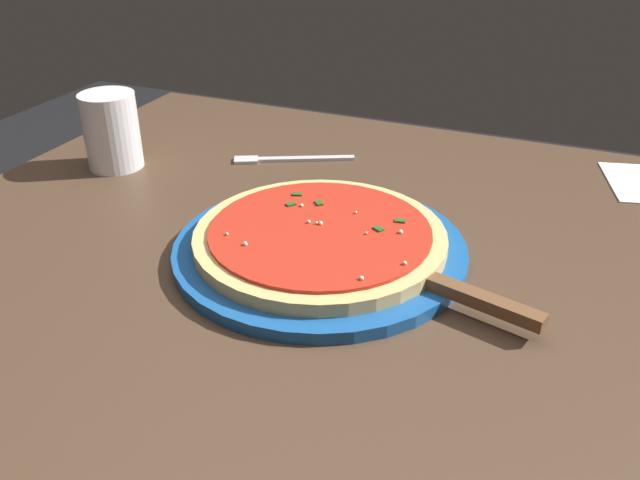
{
  "coord_description": "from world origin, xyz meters",
  "views": [
    {
      "loc": [
        -0.29,
        0.66,
        1.14
      ],
      "look_at": [
        -0.03,
        0.04,
        0.76
      ],
      "focal_mm": 37.43,
      "sensor_mm": 36.0,
      "label": 1
    }
  ],
  "objects_px": {
    "cup_tall_drink": "(112,131)",
    "fork": "(287,159)",
    "serving_plate": "(320,249)",
    "pizza": "(320,237)",
    "pizza_server": "(445,288)"
  },
  "relations": [
    {
      "from": "serving_plate",
      "to": "cup_tall_drink",
      "type": "distance_m",
      "value": 0.41
    },
    {
      "from": "pizza_server",
      "to": "cup_tall_drink",
      "type": "distance_m",
      "value": 0.57
    },
    {
      "from": "serving_plate",
      "to": "pizza_server",
      "type": "relative_size",
      "value": 1.53
    },
    {
      "from": "pizza_server",
      "to": "cup_tall_drink",
      "type": "height_order",
      "value": "cup_tall_drink"
    },
    {
      "from": "serving_plate",
      "to": "cup_tall_drink",
      "type": "height_order",
      "value": "cup_tall_drink"
    },
    {
      "from": "pizza",
      "to": "fork",
      "type": "distance_m",
      "value": 0.29
    },
    {
      "from": "serving_plate",
      "to": "cup_tall_drink",
      "type": "relative_size",
      "value": 3.04
    },
    {
      "from": "serving_plate",
      "to": "cup_tall_drink",
      "type": "xyz_separation_m",
      "value": [
        0.39,
        -0.12,
        0.05
      ]
    },
    {
      "from": "pizza",
      "to": "pizza_server",
      "type": "xyz_separation_m",
      "value": [
        -0.16,
        0.04,
        -0.0
      ]
    },
    {
      "from": "serving_plate",
      "to": "pizza_server",
      "type": "bearing_deg",
      "value": 164.98
    },
    {
      "from": "pizza",
      "to": "cup_tall_drink",
      "type": "distance_m",
      "value": 0.41
    },
    {
      "from": "fork",
      "to": "serving_plate",
      "type": "bearing_deg",
      "value": 123.1
    },
    {
      "from": "cup_tall_drink",
      "to": "fork",
      "type": "distance_m",
      "value": 0.26
    },
    {
      "from": "cup_tall_drink",
      "to": "fork",
      "type": "height_order",
      "value": "cup_tall_drink"
    },
    {
      "from": "pizza",
      "to": "cup_tall_drink",
      "type": "xyz_separation_m",
      "value": [
        0.39,
        -0.12,
        0.03
      ]
    }
  ]
}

